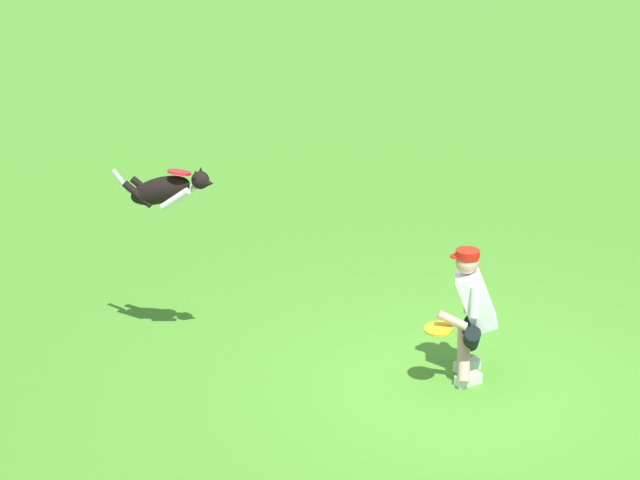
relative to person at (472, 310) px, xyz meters
name	(u,v)px	position (x,y,z in m)	size (l,w,h in m)	color
ground_plane	(452,387)	(0.25, 0.09, -0.70)	(60.00, 60.00, 0.00)	#498D28
person	(472,310)	(0.00, 0.00, 0.00)	(0.71, 0.61, 1.29)	silver
dog	(165,190)	(2.20, -1.95, 0.97)	(0.75, 0.86, 0.49)	black
frisbee_flying	(179,172)	(2.10, -1.81, 1.17)	(0.22, 0.22, 0.02)	red
frisbee_held	(438,329)	(0.39, 0.02, -0.09)	(0.26, 0.26, 0.02)	yellow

